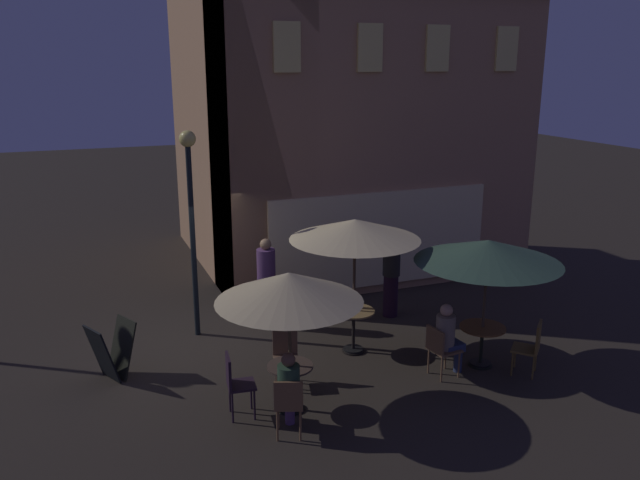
# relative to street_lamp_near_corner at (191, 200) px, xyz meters

# --- Properties ---
(ground_plane) EXTENTS (60.00, 60.00, 0.00)m
(ground_plane) POSITION_rel_street_lamp_near_corner_xyz_m (-0.08, -0.38, -2.61)
(ground_plane) COLOR #2D261F
(cafe_building) EXTENTS (7.40, 6.66, 7.45)m
(cafe_building) POSITION_rel_street_lamp_near_corner_xyz_m (3.36, 2.88, 1.11)
(cafe_building) COLOR tan
(cafe_building) RESTS_ON ground
(street_lamp_near_corner) EXTENTS (0.30, 0.30, 3.86)m
(street_lamp_near_corner) POSITION_rel_street_lamp_near_corner_xyz_m (0.00, 0.00, 0.00)
(street_lamp_near_corner) COLOR black
(street_lamp_near_corner) RESTS_ON ground
(menu_sandwich_board) EXTENTS (0.83, 0.78, 0.95)m
(menu_sandwich_board) POSITION_rel_street_lamp_near_corner_xyz_m (-1.63, -1.27, -2.12)
(menu_sandwich_board) COLOR black
(menu_sandwich_board) RESTS_ON ground
(cafe_table_0) EXTENTS (0.77, 0.77, 0.71)m
(cafe_table_0) POSITION_rel_street_lamp_near_corner_xyz_m (4.25, -3.08, -2.08)
(cafe_table_0) COLOR black
(cafe_table_0) RESTS_ON ground
(cafe_table_1) EXTENTS (0.75, 0.75, 0.79)m
(cafe_table_1) POSITION_rel_street_lamp_near_corner_xyz_m (2.45, -1.78, -2.03)
(cafe_table_1) COLOR black
(cafe_table_1) RESTS_ON ground
(cafe_table_2) EXTENTS (0.68, 0.68, 0.72)m
(cafe_table_2) POSITION_rel_street_lamp_near_corner_xyz_m (0.75, -3.27, -2.10)
(cafe_table_2) COLOR black
(cafe_table_2) RESTS_ON ground
(patio_umbrella_0) EXTENTS (2.41, 2.41, 2.23)m
(patio_umbrella_0) POSITION_rel_street_lamp_near_corner_xyz_m (4.25, -3.08, -0.58)
(patio_umbrella_0) COLOR black
(patio_umbrella_0) RESTS_ON ground
(patio_umbrella_1) EXTENTS (2.26, 2.26, 2.44)m
(patio_umbrella_1) POSITION_rel_street_lamp_near_corner_xyz_m (2.45, -1.78, -0.35)
(patio_umbrella_1) COLOR black
(patio_umbrella_1) RESTS_ON ground
(patio_umbrella_2) EXTENTS (2.13, 2.13, 2.15)m
(patio_umbrella_2) POSITION_rel_street_lamp_near_corner_xyz_m (0.75, -3.27, -0.68)
(patio_umbrella_2) COLOR black
(patio_umbrella_2) RESTS_ON ground
(cafe_chair_0) EXTENTS (0.59, 0.59, 0.93)m
(cafe_chair_0) POSITION_rel_street_lamp_near_corner_xyz_m (4.81, -3.66, -2.06)
(cafe_chair_0) COLOR brown
(cafe_chair_0) RESTS_ON ground
(cafe_chair_1) EXTENTS (0.48, 0.48, 0.87)m
(cafe_chair_1) POSITION_rel_street_lamp_near_corner_xyz_m (3.37, -3.17, -2.07)
(cafe_chair_1) COLOR brown
(cafe_chair_1) RESTS_ON ground
(cafe_chair_2) EXTENTS (0.48, 0.48, 0.91)m
(cafe_chair_2) POSITION_rel_street_lamp_near_corner_xyz_m (0.95, -2.45, -2.07)
(cafe_chair_2) COLOR brown
(cafe_chair_2) RESTS_ON ground
(cafe_chair_3) EXTENTS (0.44, 0.44, 0.97)m
(cafe_chair_3) POSITION_rel_street_lamp_near_corner_xyz_m (-0.06, -3.17, -2.02)
(cafe_chair_3) COLOR black
(cafe_chair_3) RESTS_ON ground
(cafe_chair_4) EXTENTS (0.50, 0.50, 0.90)m
(cafe_chair_4) POSITION_rel_street_lamp_near_corner_xyz_m (0.48, -3.98, -2.05)
(cafe_chair_4) COLOR brown
(cafe_chair_4) RESTS_ON ground
(patron_seated_0) EXTENTS (0.52, 0.35, 1.26)m
(patron_seated_0) POSITION_rel_street_lamp_near_corner_xyz_m (3.51, -3.16, -1.90)
(patron_seated_0) COLOR navy
(patron_seated_0) RESTS_ON ground
(patron_seated_1) EXTENTS (0.41, 0.51, 1.24)m
(patron_seated_1) POSITION_rel_street_lamp_near_corner_xyz_m (0.53, -3.85, -1.91)
(patron_seated_1) COLOR #5D3D6F
(patron_seated_1) RESTS_ON ground
(patron_standing_2) EXTENTS (0.36, 0.36, 1.77)m
(patron_standing_2) POSITION_rel_street_lamp_near_corner_xyz_m (1.36, -0.08, -1.71)
(patron_standing_2) COLOR #421924
(patron_standing_2) RESTS_ON ground
(patron_standing_3) EXTENTS (0.35, 0.35, 1.72)m
(patron_standing_3) POSITION_rel_street_lamp_near_corner_xyz_m (3.85, -0.50, -1.74)
(patron_standing_3) COLOR black
(patron_standing_3) RESTS_ON ground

